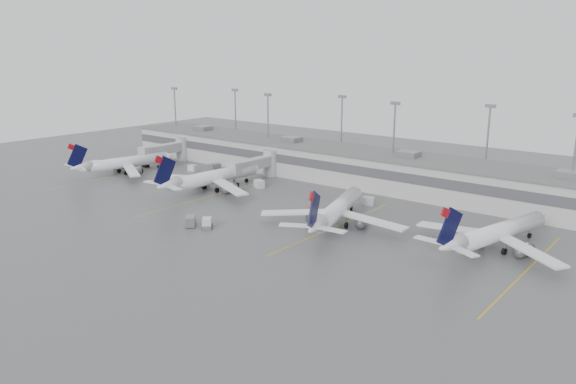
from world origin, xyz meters
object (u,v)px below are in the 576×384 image
Objects in this scene: jet_far_left at (124,163)px; baggage_tug at (207,224)px; jet_mid_right at (336,210)px; jet_far_right at (496,233)px; jet_mid_left at (212,177)px.

jet_far_left is 8.75× the size of baggage_tug.
jet_mid_right is at bearing -1.12° from baggage_tug.
jet_far_left is at bearing -163.68° from jet_far_right.
jet_far_right is 8.81× the size of baggage_tug.
jet_far_left is 0.91× the size of jet_mid_left.
jet_far_left is at bearing 160.84° from jet_mid_right.
jet_mid_left is at bearing 156.29° from jet_mid_right.
jet_far_right is at bearing -5.82° from jet_mid_right.
jet_far_right is at bearing 3.89° from jet_mid_left.
jet_mid_left is 38.59m from jet_mid_right.
jet_far_left is 55.54m from baggage_tug.
jet_mid_left is 66.55m from jet_far_right.
jet_mid_left reaches higher than jet_far_left.
jet_mid_left is at bearing 91.39° from baggage_tug.
jet_mid_right is (38.33, -4.48, -0.08)m from jet_mid_left.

